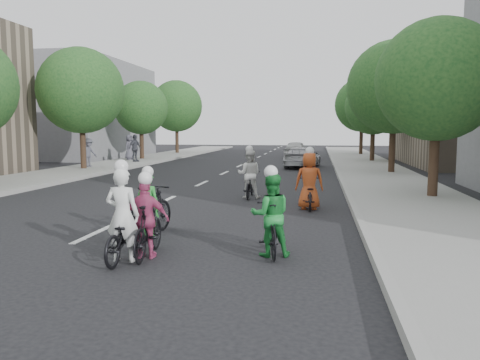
% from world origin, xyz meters
% --- Properties ---
extents(ground, '(120.00, 120.00, 0.00)m').
position_xyz_m(ground, '(0.00, 0.00, 0.00)').
color(ground, black).
rests_on(ground, ground).
extents(sidewalk_left, '(4.00, 80.00, 0.15)m').
position_xyz_m(sidewalk_left, '(-8.00, 10.00, 0.07)').
color(sidewalk_left, gray).
rests_on(sidewalk_left, ground).
extents(curb_left, '(0.18, 80.00, 0.18)m').
position_xyz_m(curb_left, '(-6.05, 10.00, 0.09)').
color(curb_left, '#999993').
rests_on(curb_left, ground).
extents(sidewalk_right, '(4.00, 80.00, 0.15)m').
position_xyz_m(sidewalk_right, '(8.00, 10.00, 0.07)').
color(sidewalk_right, gray).
rests_on(sidewalk_right, ground).
extents(curb_right, '(0.18, 80.00, 0.18)m').
position_xyz_m(curb_right, '(6.05, 10.00, 0.09)').
color(curb_right, '#999993').
rests_on(curb_right, ground).
extents(bldg_sw, '(10.00, 14.00, 8.00)m').
position_xyz_m(bldg_sw, '(-16.00, 28.00, 4.00)').
color(bldg_sw, slate).
rests_on(bldg_sw, ground).
extents(tree_l_3, '(4.80, 4.80, 6.93)m').
position_xyz_m(tree_l_3, '(-8.20, 15.00, 4.52)').
color(tree_l_3, black).
rests_on(tree_l_3, ground).
extents(tree_l_4, '(4.00, 4.00, 5.97)m').
position_xyz_m(tree_l_4, '(-8.20, 24.00, 3.96)').
color(tree_l_4, black).
rests_on(tree_l_4, ground).
extents(tree_l_5, '(4.80, 4.80, 6.93)m').
position_xyz_m(tree_l_5, '(-8.20, 33.00, 4.52)').
color(tree_l_5, black).
rests_on(tree_l_5, ground).
extents(tree_r_0, '(4.00, 4.00, 5.97)m').
position_xyz_m(tree_r_0, '(8.80, 6.60, 3.96)').
color(tree_r_0, black).
rests_on(tree_r_0, ground).
extents(tree_r_1, '(4.80, 4.80, 6.93)m').
position_xyz_m(tree_r_1, '(8.80, 15.60, 4.52)').
color(tree_r_1, black).
rests_on(tree_r_1, ground).
extents(tree_r_2, '(4.00, 4.00, 5.97)m').
position_xyz_m(tree_r_2, '(8.80, 24.60, 3.96)').
color(tree_r_2, black).
rests_on(tree_r_2, ground).
extents(tree_r_3, '(4.80, 4.80, 6.93)m').
position_xyz_m(tree_r_3, '(8.80, 33.60, 4.52)').
color(tree_r_3, black).
rests_on(tree_r_3, ground).
extents(cyclist_0, '(0.82, 1.73, 1.82)m').
position_xyz_m(cyclist_0, '(2.68, 6.09, 0.65)').
color(cyclist_0, black).
rests_on(cyclist_0, ground).
extents(cyclist_1, '(0.86, 1.97, 1.58)m').
position_xyz_m(cyclist_1, '(1.34, -0.04, 0.61)').
color(cyclist_1, black).
rests_on(cyclist_1, ground).
extents(cyclist_2, '(0.86, 1.74, 1.86)m').
position_xyz_m(cyclist_2, '(4.76, 4.16, 0.65)').
color(cyclist_2, black).
rests_on(cyclist_2, ground).
extents(cyclist_3, '(0.88, 1.71, 1.61)m').
position_xyz_m(cyclist_3, '(1.91, -1.67, 0.60)').
color(cyclist_3, black).
rests_on(cyclist_3, ground).
extents(cyclist_4, '(0.62, 1.75, 1.84)m').
position_xyz_m(cyclist_4, '(1.57, -1.93, 0.59)').
color(cyclist_4, black).
rests_on(cyclist_4, ground).
extents(cyclist_5, '(0.86, 1.76, 1.71)m').
position_xyz_m(cyclist_5, '(4.14, -1.14, 0.64)').
color(cyclist_5, black).
rests_on(cyclist_5, ground).
extents(follow_car_lead, '(2.44, 4.59, 1.27)m').
position_xyz_m(follow_car_lead, '(4.04, 19.41, 0.63)').
color(follow_car_lead, '#A3A4A7').
rests_on(follow_car_lead, ground).
extents(follow_car_trail, '(1.88, 4.19, 1.40)m').
position_xyz_m(follow_car_trail, '(3.16, 29.59, 0.70)').
color(follow_car_trail, silver).
rests_on(follow_car_trail, ground).
extents(spectator_0, '(0.98, 1.24, 1.68)m').
position_xyz_m(spectator_0, '(-8.42, 16.06, 0.99)').
color(spectator_0, '#525360').
rests_on(spectator_0, sidewalk_left).
extents(spectator_1, '(0.79, 1.18, 1.87)m').
position_xyz_m(spectator_1, '(-7.37, 20.58, 1.08)').
color(spectator_1, '#464851').
rests_on(spectator_1, sidewalk_left).
extents(spectator_2, '(0.78, 1.01, 1.83)m').
position_xyz_m(spectator_2, '(-8.59, 22.56, 1.06)').
color(spectator_2, '#4E4D5A').
rests_on(spectator_2, sidewalk_left).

